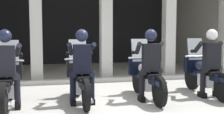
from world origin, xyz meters
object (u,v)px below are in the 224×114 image
object	(u,v)px
motorcycle_center_right	(146,77)
motorcycle_far_right	(204,74)
police_officer_far_left	(6,62)
police_officer_far_right	(211,57)
motorcycle_center_left	(80,79)
police_officer_center_left	(82,60)
police_officer_center_right	(150,59)
motorcycle_far_left	(8,82)

from	to	relation	value
motorcycle_center_right	motorcycle_far_right	distance (m)	1.50
police_officer_far_left	police_officer_far_right	xyz separation A→B (m)	(4.50, 0.04, 0.00)
motorcycle_center_left	police_officer_center_left	distance (m)	0.52
police_officer_center_right	police_officer_far_right	size ratio (longest dim) A/B	1.00
motorcycle_far_left	motorcycle_center_left	size ratio (longest dim) A/B	1.00
motorcycle_center_left	motorcycle_center_right	xyz separation A→B (m)	(1.50, -0.04, 0.00)
police_officer_far_left	police_officer_far_right	bearing A→B (deg)	3.10
police_officer_far_left	police_officer_center_right	world-z (taller)	same
motorcycle_center_left	police_officer_center_right	world-z (taller)	police_officer_center_right
police_officer_center_left	motorcycle_center_right	xyz separation A→B (m)	(1.50, 0.24, -0.44)
police_officer_center_left	police_officer_center_right	world-z (taller)	same
police_officer_far_left	police_officer_center_left	size ratio (longest dim) A/B	1.00
police_officer_center_left	police_officer_center_right	xyz separation A→B (m)	(1.50, -0.04, 0.00)
police_officer_far_right	motorcycle_center_left	bearing A→B (deg)	176.84
motorcycle_center_right	police_officer_far_right	world-z (taller)	police_officer_far_right
police_officer_center_left	motorcycle_far_right	size ratio (longest dim) A/B	0.78
motorcycle_far_left	police_officer_center_left	world-z (taller)	police_officer_center_left
motorcycle_far_left	motorcycle_far_right	world-z (taller)	same
police_officer_center_left	motorcycle_far_right	xyz separation A→B (m)	(3.00, 0.28, -0.44)
motorcycle_far_left	police_officer_far_left	size ratio (longest dim) A/B	1.29
motorcycle_center_right	motorcycle_far_left	bearing A→B (deg)	178.36
police_officer_far_right	motorcycle_far_left	bearing A→B (deg)	179.13
motorcycle_center_left	police_officer_center_left	bearing A→B (deg)	-92.04
police_officer_center_right	motorcycle_far_right	bearing A→B (deg)	10.53
police_officer_far_left	motorcycle_center_left	world-z (taller)	police_officer_far_left
motorcycle_center_left	motorcycle_far_right	size ratio (longest dim) A/B	1.00
motorcycle_far_right	police_officer_center_left	bearing A→B (deg)	-172.37
motorcycle_center_right	motorcycle_far_right	xyz separation A→B (m)	(1.50, 0.04, 0.00)
motorcycle_center_right	motorcycle_far_right	size ratio (longest dim) A/B	1.00
motorcycle_center_left	police_officer_center_right	distance (m)	1.60
police_officer_far_left	police_officer_center_left	distance (m)	1.50
police_officer_far_left	police_officer_center_right	bearing A→B (deg)	2.58
motorcycle_far_left	motorcycle_center_left	xyz separation A→B (m)	(1.50, 0.04, 0.00)
motorcycle_center_left	police_officer_center_right	size ratio (longest dim) A/B	1.29
motorcycle_center_right	motorcycle_center_left	bearing A→B (deg)	176.86
police_officer_center_left	motorcycle_center_right	bearing A→B (deg)	7.39
police_officer_center_left	motorcycle_center_right	size ratio (longest dim) A/B	0.78
police_officer_center_right	motorcycle_center_right	bearing A→B (deg)	88.16
police_officer_center_right	motorcycle_far_right	distance (m)	1.60
police_officer_center_left	police_officer_far_right	size ratio (longest dim) A/B	1.00
motorcycle_far_left	motorcycle_center_right	size ratio (longest dim) A/B	1.00
motorcycle_far_left	police_officer_far_right	world-z (taller)	police_officer_far_right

